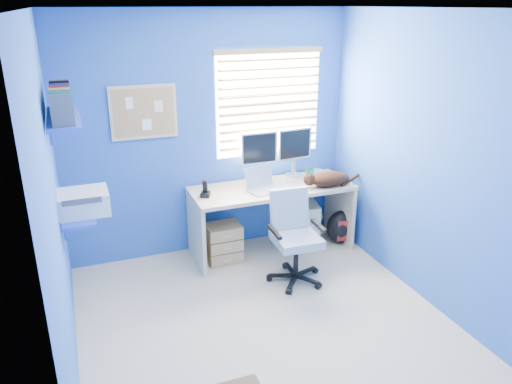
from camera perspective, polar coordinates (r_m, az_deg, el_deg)
name	(u,v)px	position (r m, az deg, el deg)	size (l,w,h in m)	color
floor	(267,326)	(4.32, 1.27, -15.04)	(3.00, 3.20, 0.00)	#BEB29A
ceiling	(270,8)	(3.51, 1.61, 20.27)	(3.00, 3.20, 0.00)	white
wall_back	(209,136)	(5.18, -5.35, 6.38)	(3.00, 0.01, 2.50)	#2C63AD
wall_front	(398,295)	(2.48, 15.90, -11.24)	(3.00, 0.01, 2.50)	#2C63AD
wall_left	(54,214)	(3.49, -22.04, -2.36)	(0.01, 3.20, 2.50)	#2C63AD
wall_right	(432,164)	(4.50, 19.42, 3.02)	(0.01, 3.20, 2.50)	#2C63AD
desk	(272,219)	(5.34, 1.79, -3.12)	(1.70, 0.65, 0.74)	tan
laptop	(265,181)	(5.04, 1.06, 1.27)	(0.33, 0.26, 0.22)	silver
monitor_left	(258,157)	(5.28, 0.27, 4.03)	(0.40, 0.12, 0.54)	silver
monitor_right	(294,152)	(5.46, 4.33, 4.54)	(0.40, 0.12, 0.54)	silver
phone	(205,188)	(4.94, -5.83, 0.45)	(0.09, 0.11, 0.17)	black
mug	(309,173)	(5.51, 6.12, 2.22)	(0.10, 0.09, 0.10)	#1C7C68
cd_spindle	(317,173)	(5.55, 6.97, 2.18)	(0.13, 0.13, 0.07)	silver
cat	(330,179)	(5.25, 8.43, 1.50)	(0.43, 0.23, 0.15)	black
tower_pc	(307,220)	(5.70, 5.87, -3.23)	(0.19, 0.44, 0.45)	beige
drawer_boxes	(224,242)	(5.22, -3.72, -5.76)	(0.35, 0.28, 0.41)	tan
yellow_book	(304,238)	(5.52, 5.45, -5.23)	(0.03, 0.17, 0.24)	yellow
backpack	(341,227)	(5.66, 9.67, -3.94)	(0.33, 0.25, 0.39)	black
office_chair	(294,248)	(4.83, 4.41, -6.42)	(0.53, 0.53, 0.88)	black
window_blinds	(269,103)	(5.30, 1.52, 10.09)	(1.15, 0.05, 1.10)	white
corkboard	(144,112)	(4.97, -12.71, 8.88)	(0.64, 0.02, 0.52)	tan
wall_shelves	(71,154)	(4.14, -20.40, 4.08)	(0.42, 0.90, 1.05)	blue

